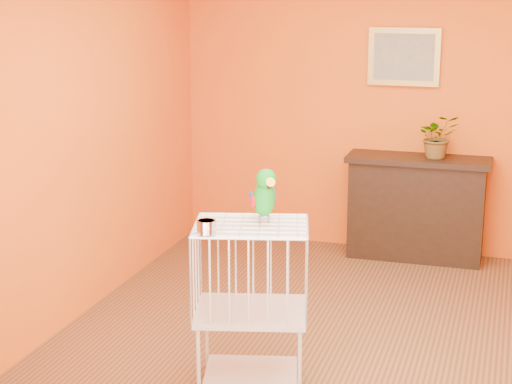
% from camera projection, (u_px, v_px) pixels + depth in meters
% --- Properties ---
extents(ground, '(4.50, 4.50, 0.00)m').
position_uv_depth(ground, '(349.00, 346.00, 5.76)').
color(ground, brown).
rests_on(ground, ground).
extents(room_shell, '(4.50, 4.50, 4.50)m').
position_uv_depth(room_shell, '(355.00, 113.00, 5.38)').
color(room_shell, orange).
rests_on(room_shell, ground).
extents(console_cabinet, '(1.23, 0.44, 0.91)m').
position_uv_depth(console_cabinet, '(416.00, 208.00, 7.49)').
color(console_cabinet, black).
rests_on(console_cabinet, ground).
extents(potted_plant, '(0.46, 0.48, 0.29)m').
position_uv_depth(potted_plant, '(438.00, 141.00, 7.33)').
color(potted_plant, '#26722D').
rests_on(potted_plant, console_cabinet).
extents(framed_picture, '(0.62, 0.04, 0.50)m').
position_uv_depth(framed_picture, '(404.00, 57.00, 7.40)').
color(framed_picture, '#B49540').
rests_on(framed_picture, room_shell).
extents(birdcage, '(0.76, 0.65, 1.01)m').
position_uv_depth(birdcage, '(251.00, 303.00, 5.10)').
color(birdcage, beige).
rests_on(birdcage, ground).
extents(feed_cup, '(0.11, 0.11, 0.08)m').
position_uv_depth(feed_cup, '(207.00, 227.00, 4.79)').
color(feed_cup, silver).
rests_on(feed_cup, birdcage).
extents(parrot, '(0.23, 0.28, 0.34)m').
position_uv_depth(parrot, '(264.00, 195.00, 4.98)').
color(parrot, '#59544C').
rests_on(parrot, birdcage).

